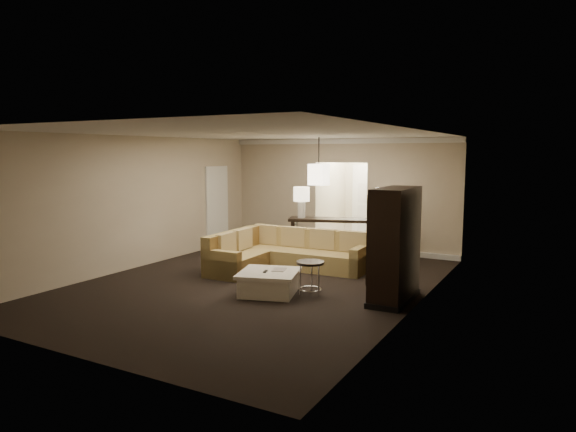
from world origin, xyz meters
The scene contains 19 objects.
ground centered at (0.00, 0.00, 0.00)m, with size 8.00×8.00×0.00m, color black.
wall_back centered at (0.00, 4.00, 1.40)m, with size 6.00×0.04×2.80m, color #BFAE90.
wall_front centered at (0.00, -4.00, 1.40)m, with size 6.00×0.04×2.80m, color #BFAE90.
wall_left centered at (-3.00, 0.00, 1.40)m, with size 0.04×8.00×2.80m, color #BFAE90.
wall_right centered at (3.00, 0.00, 1.40)m, with size 0.04×8.00×2.80m, color #BFAE90.
ceiling centered at (0.00, 0.00, 2.80)m, with size 6.00×8.00×0.02m, color silver.
crown_molding centered at (0.00, 3.95, 2.73)m, with size 6.00×0.10×0.12m, color silver.
baseboard centered at (0.00, 3.95, 0.06)m, with size 6.00×0.10×0.12m, color silver.
side_door centered at (-2.97, 2.80, 1.05)m, with size 0.05×0.90×2.10m, color white.
foyer centered at (0.00, 5.34, 1.30)m, with size 1.44×2.02×2.80m.
sectional_sofa centered at (-0.17, 1.28, 0.33)m, with size 2.80×2.22×0.83m.
coffee_table centered at (0.56, -0.47, 0.20)m, with size 1.24×1.24×0.42m.
console_table centered at (0.50, 2.90, 0.56)m, with size 2.48×1.33×0.94m.
armoire centered at (2.59, 0.15, 0.90)m, with size 0.56×1.31×1.89m.
drink_table centered at (1.23, -0.22, 0.43)m, with size 0.48×0.48×0.60m.
table_lamp_left centered at (-0.39, 2.59, 1.42)m, with size 0.38×0.38×0.72m.
table_lamp_right centered at (1.39, 3.21, 1.42)m, with size 0.38×0.38×0.72m.
pendant_light centered at (0.00, 2.70, 1.95)m, with size 0.38×0.38×1.09m.
person centered at (0.43, 5.60, 0.98)m, with size 0.71×0.47×1.96m, color #EBE3C7.
Camera 1 is at (5.05, -7.97, 2.45)m, focal length 32.00 mm.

